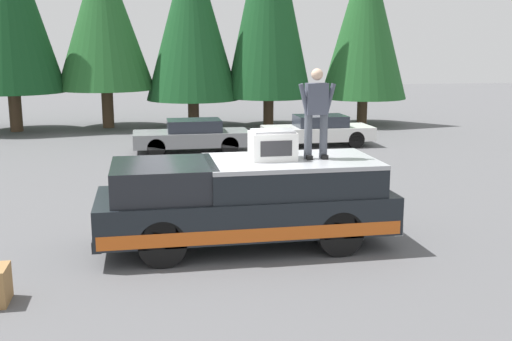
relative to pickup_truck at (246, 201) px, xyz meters
name	(u,v)px	position (x,y,z in m)	size (l,w,h in m)	color
ground_plane	(216,244)	(0.18, 0.54, -0.87)	(90.00, 90.00, 0.00)	#565659
pickup_truck	(246,201)	(0.00, 0.00, 0.00)	(2.01, 5.54, 1.65)	black
compressor_unit	(273,145)	(0.03, -0.52, 1.05)	(0.65, 0.84, 0.56)	white
person_on_truck_bed	(316,111)	(-0.02, -1.35, 1.68)	(0.29, 0.72, 1.69)	#4C515B
parked_car_white	(318,131)	(11.09, -4.66, -0.29)	(1.64, 4.10, 1.16)	white
parked_car_grey	(192,136)	(10.62, 0.14, -0.29)	(1.64, 4.10, 1.16)	gray
conifer_far_left	(365,19)	(16.84, -8.53, 4.06)	(4.04, 4.04, 8.62)	#4C3826
conifer_center_left	(192,17)	(17.59, -0.50, 4.13)	(4.28, 4.28, 8.76)	#4C3826
conifer_center_right	(103,16)	(17.93, 3.42, 4.15)	(4.40, 4.40, 8.32)	#4C3826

